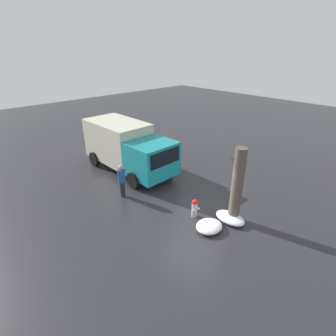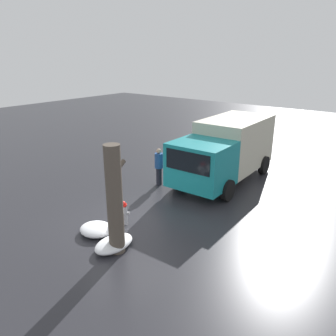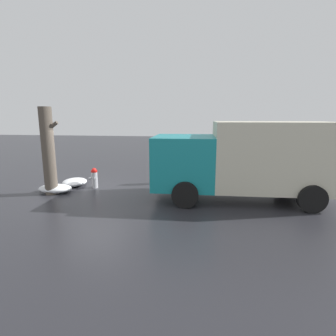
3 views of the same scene
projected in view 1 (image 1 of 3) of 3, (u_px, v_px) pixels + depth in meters
ground_plane at (194, 216)px, 11.78m from camera, size 60.00×60.00×0.00m
fire_hydrant at (195, 208)px, 11.59m from camera, size 0.38×0.44×0.87m
tree_trunk at (237, 186)px, 10.83m from camera, size 0.73×0.48×3.38m
delivery_truck at (127, 146)px, 15.58m from camera, size 6.31×2.78×2.83m
pedestrian at (122, 180)px, 12.95m from camera, size 0.38×0.38×1.73m
snow_pile_by_hydrant at (209, 226)px, 10.87m from camera, size 1.02×1.17×0.32m
snow_pile_curbside at (230, 218)px, 11.39m from camera, size 1.36×0.87×0.32m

